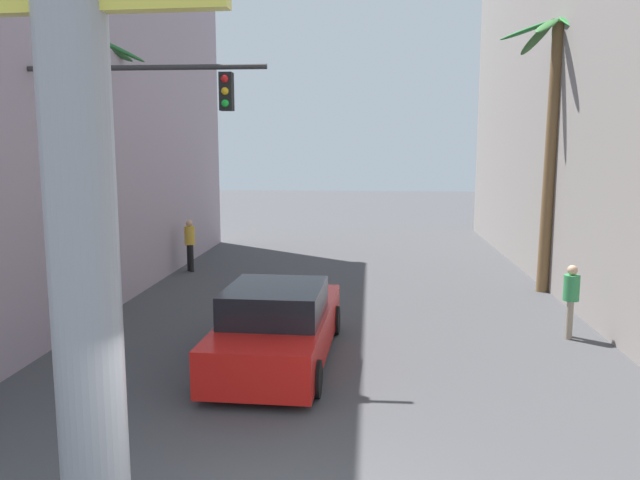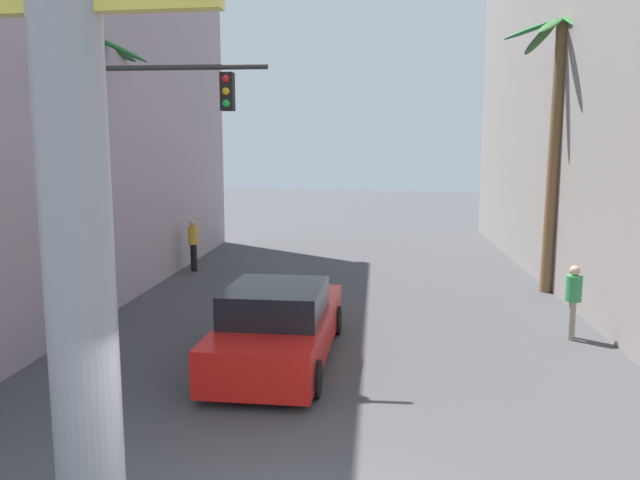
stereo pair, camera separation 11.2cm
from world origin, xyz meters
name	(u,v)px [view 2 (the right image)]	position (x,y,z in m)	size (l,w,h in m)	color
ground_plane	(338,308)	(0.00, 10.00, 0.00)	(86.74, 86.74, 0.00)	#424244
neon_sign_pole	(67,40)	(-1.69, -0.44, 5.05)	(2.67, 1.00, 10.52)	#9E9EA3
street_lamp	(630,131)	(5.74, 6.80, 4.44)	(2.83, 0.28, 7.29)	#59595E
traffic_light_mast	(90,152)	(-4.57, 5.96, 4.05)	(5.18, 0.32, 5.71)	#333333
car_lead	(279,326)	(-0.90, 5.87, 0.70)	(2.20, 5.15, 1.56)	black
palm_tree_mid_right	(555,122)	(5.88, 12.40, 4.82)	(3.05, 2.85, 7.68)	brown
palm_tree_mid_left	(90,136)	(-6.16, 9.34, 4.41)	(3.16, 3.03, 6.93)	brown
pedestrian_far_left	(193,241)	(-5.15, 14.41, 1.02)	(0.48, 0.48, 1.75)	black
pedestrian_mid_right	(573,296)	(5.22, 7.85, 0.95)	(0.43, 0.43, 1.62)	gray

